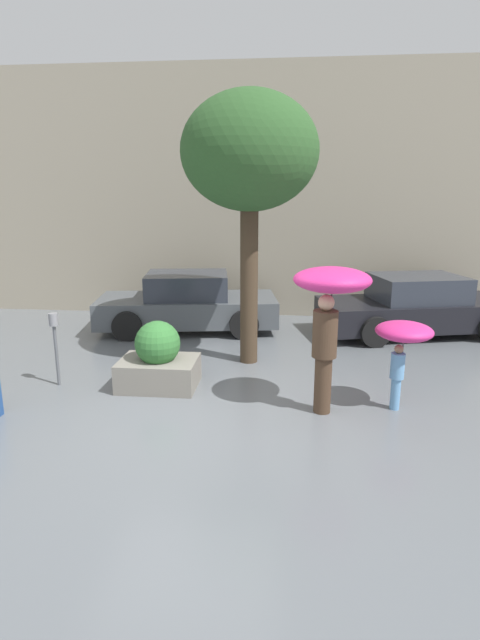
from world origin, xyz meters
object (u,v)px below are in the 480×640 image
(parked_car_near, at_px, (188,304))
(parked_car_far, at_px, (416,307))
(planter_box, at_px, (158,361))
(person_child, at_px, (403,337))
(parking_meter, at_px, (55,334))
(person_adult, at_px, (330,298))
(street_tree, at_px, (250,155))

(parked_car_near, xyz_separation_m, parked_car_far, (5.06, 0.16, 0.00))
(planter_box, relative_size, person_child, 0.96)
(planter_box, distance_m, parked_car_far, 6.07)
(planter_box, relative_size, parking_meter, 1.02)
(person_adult, relative_size, person_child, 1.61)
(parked_car_far, relative_size, street_tree, 0.94)
(planter_box, xyz_separation_m, person_adult, (2.60, -0.61, 1.19))
(street_tree, bearing_deg, planter_box, -133.54)
(person_child, bearing_deg, street_tree, 99.20)
(parked_car_far, bearing_deg, person_adult, 138.81)
(person_adult, height_order, person_child, person_adult)
(parked_car_far, distance_m, street_tree, 5.17)
(street_tree, bearing_deg, parked_car_near, 126.43)
(street_tree, height_order, parking_meter, street_tree)
(planter_box, xyz_separation_m, person_child, (3.64, -0.46, 0.62))
(person_adult, distance_m, parked_car_near, 5.11)
(person_child, relative_size, street_tree, 0.27)
(planter_box, bearing_deg, person_child, -7.14)
(person_adult, relative_size, parking_meter, 1.72)
(parked_car_near, bearing_deg, person_adult, -154.21)
(parking_meter, bearing_deg, street_tree, 26.57)
(parked_car_far, distance_m, parking_meter, 7.48)
(planter_box, bearing_deg, parked_car_far, 37.34)
(person_child, height_order, parked_car_far, parked_car_far)
(parked_car_far, bearing_deg, parking_meter, 106.49)
(planter_box, height_order, parked_car_far, parked_car_far)
(person_child, relative_size, parked_car_near, 0.30)
(person_adult, relative_size, parked_car_near, 0.49)
(person_adult, bearing_deg, street_tree, 62.70)
(planter_box, relative_size, person_adult, 0.60)
(person_adult, xyz_separation_m, parking_meter, (-4.23, 0.52, -0.77))
(person_child, bearing_deg, parking_meter, 133.82)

